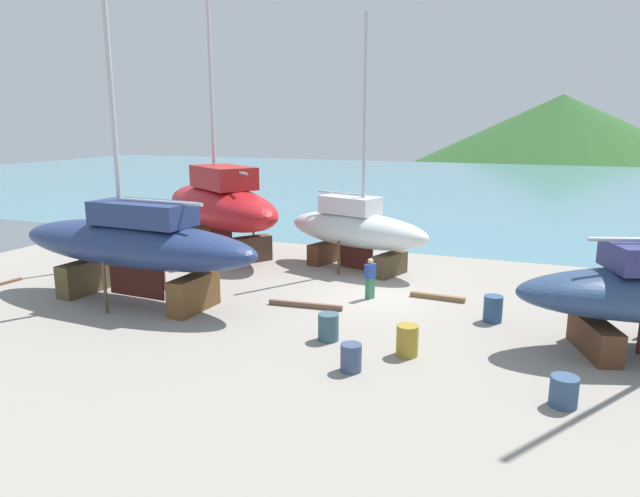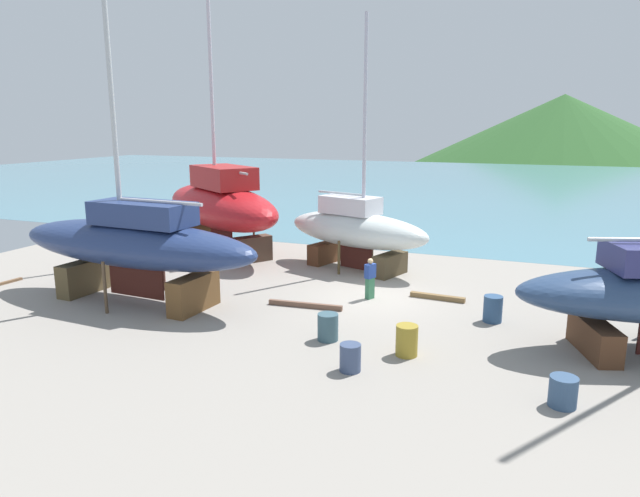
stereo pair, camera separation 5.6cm
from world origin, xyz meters
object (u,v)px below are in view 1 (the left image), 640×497
(sailboat_large_starboard, at_px, (356,229))
(sailboat_mid_port, at_px, (134,243))
(barrel_tipped_right, at_px, (328,327))
(barrel_blue_faded, at_px, (628,290))
(barrel_tipped_left, at_px, (351,358))
(worker, at_px, (370,278))
(barrel_by_slipway, at_px, (493,309))
(sailboat_small_center, at_px, (220,205))
(barrel_rust_far, at_px, (564,391))
(barrel_tipped_center, at_px, (407,340))

(sailboat_large_starboard, height_order, sailboat_mid_port, sailboat_mid_port)
(barrel_tipped_right, bearing_deg, barrel_blue_faded, 41.68)
(sailboat_large_starboard, relative_size, barrel_tipped_right, 13.22)
(sailboat_large_starboard, bearing_deg, barrel_tipped_left, -54.68)
(worker, height_order, barrel_tipped_left, worker)
(sailboat_mid_port, relative_size, barrel_by_slipway, 19.07)
(worker, bearing_deg, barrel_by_slipway, 12.28)
(worker, height_order, barrel_tipped_right, worker)
(barrel_by_slipway, bearing_deg, barrel_tipped_left, -120.54)
(barrel_by_slipway, bearing_deg, sailboat_small_center, 157.67)
(barrel_rust_far, distance_m, barrel_by_slipway, 5.98)
(sailboat_large_starboard, relative_size, sailboat_small_center, 0.69)
(worker, relative_size, barrel_blue_faded, 1.72)
(sailboat_mid_port, bearing_deg, barrel_tipped_center, 176.02)
(barrel_by_slipway, bearing_deg, barrel_tipped_right, -141.88)
(barrel_rust_far, distance_m, barrel_tipped_center, 4.51)
(barrel_tipped_center, bearing_deg, sailboat_small_center, 141.11)
(worker, xyz_separation_m, barrel_by_slipway, (4.68, -0.98, -0.38))
(barrel_rust_far, bearing_deg, barrel_blue_faded, 75.97)
(barrel_blue_faded, relative_size, barrel_by_slipway, 1.02)
(sailboat_large_starboard, height_order, barrel_blue_faded, sailboat_large_starboard)
(barrel_blue_faded, distance_m, barrel_tipped_center, 10.93)
(sailboat_mid_port, xyz_separation_m, worker, (8.18, 3.57, -1.47))
(sailboat_large_starboard, xyz_separation_m, barrel_blue_faded, (11.31, -0.60, -1.55))
(worker, bearing_deg, barrel_tipped_center, -38.17)
(worker, relative_size, barrel_tipped_center, 1.74)
(sailboat_large_starboard, xyz_separation_m, sailboat_small_center, (-7.58, 0.60, 0.66))
(barrel_blue_faded, xyz_separation_m, barrel_tipped_center, (-6.76, -8.59, 0.13))
(barrel_tipped_center, bearing_deg, barrel_by_slipway, 62.07)
(barrel_blue_faded, bearing_deg, sailboat_small_center, 176.38)
(barrel_tipped_left, relative_size, barrel_tipped_right, 0.90)
(sailboat_mid_port, distance_m, sailboat_small_center, 8.55)
(sailboat_large_starboard, distance_m, barrel_tipped_center, 10.36)
(sailboat_large_starboard, distance_m, barrel_rust_far, 14.02)
(sailboat_small_center, distance_m, barrel_tipped_center, 15.73)
(worker, bearing_deg, barrel_tipped_left, -53.91)
(sailboat_mid_port, relative_size, sailboat_small_center, 1.05)
(sailboat_small_center, height_order, barrel_tipped_center, sailboat_small_center)
(barrel_by_slipway, bearing_deg, sailboat_mid_port, -168.60)
(sailboat_mid_port, height_order, barrel_tipped_center, sailboat_mid_port)
(barrel_tipped_center, bearing_deg, worker, 117.72)
(barrel_blue_faded, relative_size, barrel_tipped_left, 1.21)
(sailboat_small_center, distance_m, barrel_blue_faded, 19.06)
(barrel_tipped_left, bearing_deg, worker, 101.99)
(worker, height_order, barrel_tipped_center, worker)
(worker, distance_m, barrel_blue_faded, 10.05)
(sailboat_small_center, height_order, barrel_tipped_left, sailboat_small_center)
(sailboat_mid_port, xyz_separation_m, barrel_by_slipway, (12.86, 2.59, -1.85))
(barrel_tipped_right, bearing_deg, sailboat_large_starboard, 102.53)
(sailboat_large_starboard, xyz_separation_m, barrel_tipped_center, (4.56, -9.19, -1.43))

